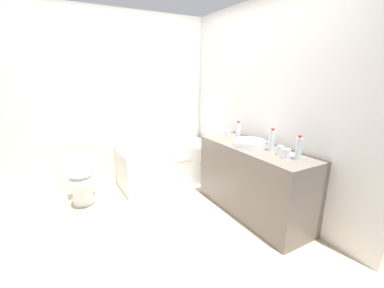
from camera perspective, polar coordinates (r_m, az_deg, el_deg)
name	(u,v)px	position (r m, az deg, el deg)	size (l,w,h in m)	color
ground_plane	(156,226)	(3.00, -8.13, -17.82)	(3.81, 3.81, 0.00)	#C1AD8E
wall_back_tiled	(116,102)	(3.91, -16.64, 9.12)	(3.21, 0.10, 2.50)	silver
wall_right_mirror	(261,106)	(3.33, 15.16, 8.22)	(0.10, 3.16, 2.50)	silver
bathtub	(167,163)	(3.94, -5.67, -4.29)	(1.41, 0.68, 1.32)	silver
toilet	(81,179)	(3.60, -23.63, -7.21)	(0.36, 0.51, 0.65)	white
vanity_counter	(253,180)	(3.14, 13.47, -7.94)	(0.53, 1.50, 0.83)	#6B6056
sink_basin	(250,143)	(3.01, 12.81, 0.21)	(0.36, 0.36, 0.07)	white
sink_faucet	(263,141)	(3.15, 15.62, 0.57)	(0.12, 0.15, 0.06)	#B2B2B7
water_bottle_0	(299,148)	(2.66, 22.82, -0.91)	(0.06, 0.06, 0.24)	silver
water_bottle_1	(238,131)	(3.24, 10.31, 2.83)	(0.06, 0.06, 0.24)	silver
water_bottle_2	(272,140)	(2.87, 17.50, 0.80)	(0.07, 0.07, 0.25)	silver
drinking_glass_0	(280,150)	(2.77, 19.19, -1.34)	(0.07, 0.07, 0.09)	white
drinking_glass_1	(228,133)	(3.42, 8.01, 2.36)	(0.06, 0.06, 0.08)	white
drinking_glass_2	(286,154)	(2.67, 20.45, -2.02)	(0.08, 0.08, 0.10)	white
soap_dish	(291,155)	(2.77, 21.29, -2.32)	(0.09, 0.06, 0.02)	white
bath_mat	(178,198)	(3.54, -3.05, -12.04)	(0.58, 0.40, 0.01)	white
toilet_paper_roll	(61,201)	(3.75, -27.31, -11.38)	(0.11, 0.11, 0.11)	white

